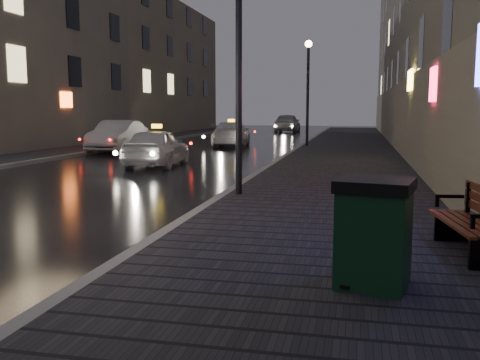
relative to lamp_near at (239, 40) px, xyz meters
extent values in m
cube|color=black|center=(2.05, 15.00, -3.41)|extent=(4.60, 58.00, 0.15)
cube|color=slate|center=(-0.35, 15.00, -3.41)|extent=(0.20, 58.00, 0.15)
cube|color=black|center=(-10.55, 15.00, -3.41)|extent=(2.40, 58.00, 0.15)
cube|color=slate|center=(-9.25, 15.00, -3.41)|extent=(0.20, 58.00, 0.15)
cube|color=#605B54|center=(5.25, 19.00, 3.01)|extent=(1.80, 50.00, 13.00)
cube|color=#6B6051|center=(-15.35, 14.00, 3.51)|extent=(6.00, 16.00, 14.00)
cube|color=#6B6051|center=(-15.35, 33.00, 2.01)|extent=(6.00, 22.00, 11.00)
cylinder|color=black|center=(0.00, 0.00, -0.84)|extent=(0.14, 0.14, 5.00)
cylinder|color=black|center=(0.00, 16.00, -0.84)|extent=(0.14, 0.14, 5.00)
sphere|color=#FFD88C|center=(0.00, 16.00, 1.76)|extent=(0.36, 0.36, 0.36)
cube|color=black|center=(3.90, -3.47, -3.15)|extent=(0.48, 0.12, 0.38)
cube|color=black|center=(4.11, -3.44, -2.82)|extent=(0.06, 0.06, 0.66)
cube|color=black|center=(3.85, -3.48, -2.69)|extent=(0.40, 0.10, 0.05)
cube|color=#441B0E|center=(4.00, -4.17, -2.93)|extent=(0.83, 1.77, 0.04)
cube|color=black|center=(2.75, -5.73, -2.83)|extent=(0.83, 0.83, 1.02)
cube|color=black|center=(2.75, -5.73, -2.25)|extent=(0.90, 0.90, 0.13)
imported|color=silver|center=(-4.41, 6.42, -2.81)|extent=(1.88, 4.08, 1.35)
imported|color=#94939B|center=(-8.65, 12.22, -2.74)|extent=(1.97, 4.64, 1.49)
imported|color=silver|center=(-4.23, 17.08, -2.82)|extent=(2.45, 4.79, 1.33)
imported|color=gray|center=(-3.44, 34.59, -2.68)|extent=(1.93, 4.77, 1.62)
camera|label=1|loc=(2.56, -11.44, -1.46)|focal=40.00mm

